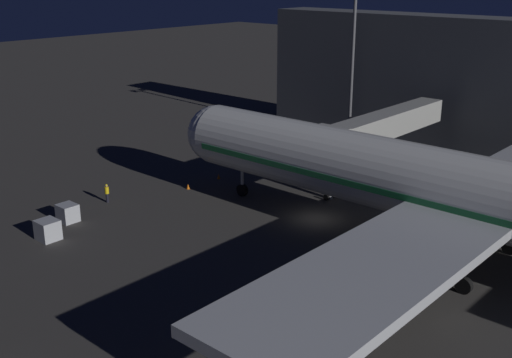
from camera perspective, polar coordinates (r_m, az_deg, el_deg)
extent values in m
plane|color=#383533|center=(56.31, 5.48, -3.63)|extent=(320.00, 320.00, 0.00)
cylinder|color=silver|center=(48.73, 17.02, -0.81)|extent=(5.83, 48.89, 5.83)
sphere|color=silver|center=(62.32, -3.66, 4.13)|extent=(5.71, 5.71, 5.71)
cube|color=#196033|center=(48.87, 16.98, -1.29)|extent=(5.88, 46.94, 0.50)
cube|color=black|center=(60.88, -2.52, 4.79)|extent=(3.20, 1.40, 0.90)
cube|color=#B7BABF|center=(48.30, 19.18, -2.50)|extent=(51.06, 7.86, 0.70)
cylinder|color=#B7BABF|center=(56.50, 21.38, -1.66)|extent=(2.57, 4.68, 2.57)
cylinder|color=black|center=(57.27, 19.21, -1.14)|extent=(2.19, 0.15, 2.19)
cylinder|color=#B7BABF|center=(42.43, 13.23, -7.50)|extent=(2.57, 4.68, 2.57)
cylinder|color=black|center=(43.45, 10.52, -6.66)|extent=(2.19, 0.15, 2.19)
cylinder|color=#B7BABF|center=(60.92, -1.28, 0.49)|extent=(0.28, 0.28, 2.18)
cylinder|color=black|center=(61.47, -1.27, -1.01)|extent=(0.45, 1.20, 1.20)
cylinder|color=#B7BABF|center=(52.51, 21.73, -3.91)|extent=(0.28, 0.28, 2.18)
cylinder|color=black|center=(53.34, 20.87, -5.43)|extent=(0.45, 1.20, 1.20)
cylinder|color=black|center=(52.96, 22.17, -5.77)|extent=(0.45, 1.20, 1.20)
cylinder|color=#B7BABF|center=(45.24, 17.90, -7.07)|extent=(0.28, 0.28, 2.18)
cylinder|color=black|center=(46.20, 16.96, -8.76)|extent=(0.45, 1.20, 1.20)
cylinder|color=black|center=(45.76, 18.44, -9.20)|extent=(0.45, 1.20, 1.20)
cube|color=#9E9E99|center=(67.41, 11.64, 4.89)|extent=(21.04, 2.60, 2.50)
cube|color=#9E9E99|center=(58.80, 6.40, 3.17)|extent=(3.20, 3.40, 3.00)
cube|color=black|center=(57.70, 5.59, 2.90)|extent=(0.70, 3.20, 2.70)
cylinder|color=#B7BABF|center=(60.58, 6.84, 0.18)|extent=(0.56, 0.56, 4.45)
cylinder|color=black|center=(61.67, 7.09, -1.38)|extent=(0.25, 0.60, 0.60)
cylinder|color=black|center=(60.75, 6.44, -1.67)|extent=(0.25, 0.60, 0.60)
cylinder|color=#59595E|center=(81.69, 8.78, 10.13)|extent=(0.40, 0.40, 19.07)
cube|color=#B7BABF|center=(57.67, -16.82, -2.98)|extent=(1.51, 1.65, 1.58)
cube|color=#B7BABF|center=(54.33, -18.48, -4.43)|extent=(1.62, 1.74, 1.69)
cylinder|color=black|center=(61.46, -13.42, -1.69)|extent=(0.28, 0.28, 0.89)
cylinder|color=yellow|center=(61.20, -13.47, -1.00)|extent=(0.40, 0.40, 0.67)
sphere|color=tan|center=(61.05, -13.51, -0.60)|extent=(0.24, 0.24, 0.24)
sphere|color=yellow|center=(61.04, -13.51, -0.55)|extent=(0.23, 0.23, 0.23)
cone|color=orange|center=(66.69, -3.43, 0.25)|extent=(0.36, 0.36, 0.55)
cone|color=orange|center=(63.84, -6.23, -0.68)|extent=(0.36, 0.36, 0.55)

